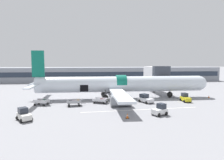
# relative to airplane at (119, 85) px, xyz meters

# --- Properties ---
(ground_plane) EXTENTS (500.00, 500.00, 0.00)m
(ground_plane) POSITION_rel_airplane_xyz_m (-0.57, -4.96, -3.03)
(ground_plane) COLOR gray
(apron_marking_line) EXTENTS (20.39, 1.83, 0.01)m
(apron_marking_line) POSITION_rel_airplane_xyz_m (2.33, -10.77, -3.03)
(apron_marking_line) COLOR silver
(apron_marking_line) RESTS_ON ground_plane
(terminal_strip) EXTENTS (95.24, 9.74, 5.73)m
(terminal_strip) POSITION_rel_airplane_xyz_m (-0.57, 38.72, -0.16)
(terminal_strip) COLOR gray
(terminal_strip) RESTS_ON ground_plane
(jet_bridge_stub) EXTENTS (3.90, 11.20, 7.06)m
(jet_bridge_stub) POSITION_rel_airplane_xyz_m (10.52, 6.32, 2.19)
(jet_bridge_stub) COLOR #4C4C51
(jet_bridge_stub) RESTS_ON ground_plane
(airplane) EXTENTS (40.01, 31.50, 10.43)m
(airplane) POSITION_rel_airplane_xyz_m (0.00, 0.00, 0.00)
(airplane) COLOR silver
(airplane) RESTS_ON ground_plane
(baggage_tug_lead) EXTENTS (1.78, 2.83, 1.71)m
(baggage_tug_lead) POSITION_rel_airplane_xyz_m (13.04, -4.94, -2.32)
(baggage_tug_lead) COLOR yellow
(baggage_tug_lead) RESTS_ON ground_plane
(baggage_tug_mid) EXTENTS (2.85, 3.58, 1.67)m
(baggage_tug_mid) POSITION_rel_airplane_xyz_m (4.68, -5.00, -2.31)
(baggage_tug_mid) COLOR silver
(baggage_tug_mid) RESTS_ON ground_plane
(baggage_tug_rear) EXTENTS (2.61, 3.00, 1.74)m
(baggage_tug_rear) POSITION_rel_airplane_xyz_m (-15.44, -14.98, -2.30)
(baggage_tug_rear) COLOR silver
(baggage_tug_rear) RESTS_ON ground_plane
(baggage_tug_spare) EXTENTS (2.70, 2.39, 1.76)m
(baggage_tug_spare) POSITION_rel_airplane_xyz_m (4.35, -14.36, -2.31)
(baggage_tug_spare) COLOR white
(baggage_tug_spare) RESTS_ON ground_plane
(baggage_cart_loading) EXTENTS (3.71, 2.68, 0.95)m
(baggage_cart_loading) POSITION_rel_airplane_xyz_m (-4.18, -4.60, -2.57)
(baggage_cart_loading) COLOR silver
(baggage_cart_loading) RESTS_ON ground_plane
(baggage_cart_queued) EXTENTS (3.59, 2.40, 1.10)m
(baggage_cart_queued) POSITION_rel_airplane_xyz_m (-9.15, -6.37, -2.47)
(baggage_cart_queued) COLOR #999BA0
(baggage_cart_queued) RESTS_ON ground_plane
(baggage_cart_empty) EXTENTS (3.53, 2.34, 1.11)m
(baggage_cart_empty) POSITION_rel_airplane_xyz_m (-15.34, -5.29, -2.47)
(baggage_cart_empty) COLOR silver
(baggage_cart_empty) RESTS_ON ground_plane
(ground_crew_loader_a) EXTENTS (0.64, 0.54, 1.86)m
(ground_crew_loader_a) POSITION_rel_airplane_xyz_m (-0.45, -2.19, -2.05)
(ground_crew_loader_a) COLOR black
(ground_crew_loader_a) RESTS_ON ground_plane
(ground_crew_loader_b) EXTENTS (0.48, 0.58, 1.67)m
(ground_crew_loader_b) POSITION_rel_airplane_xyz_m (-0.12, -3.70, -2.15)
(ground_crew_loader_b) COLOR black
(ground_crew_loader_b) RESTS_ON ground_plane
(ground_crew_driver) EXTENTS (0.44, 0.62, 1.77)m
(ground_crew_driver) POSITION_rel_airplane_xyz_m (-1.62, -4.84, -2.10)
(ground_crew_driver) COLOR #2D2D33
(ground_crew_driver) RESTS_ON ground_plane
(ground_crew_supervisor) EXTENTS (0.58, 0.55, 1.76)m
(ground_crew_supervisor) POSITION_rel_airplane_xyz_m (-0.60, -4.68, -2.10)
(ground_crew_supervisor) COLOR #2D2D33
(ground_crew_supervisor) RESTS_ON ground_plane
(safety_cone_nose) EXTENTS (0.51, 0.51, 0.63)m
(safety_cone_nose) POSITION_rel_airplane_xyz_m (20.19, -1.74, -2.74)
(safety_cone_nose) COLOR black
(safety_cone_nose) RESTS_ON ground_plane
(safety_cone_engine_left) EXTENTS (0.55, 0.55, 0.75)m
(safety_cone_engine_left) POSITION_rel_airplane_xyz_m (-0.93, -15.59, -2.68)
(safety_cone_engine_left) COLOR black
(safety_cone_engine_left) RESTS_ON ground_plane
(safety_cone_wingtip) EXTENTS (0.43, 0.43, 0.66)m
(safety_cone_wingtip) POSITION_rel_airplane_xyz_m (1.22, -7.17, -2.72)
(safety_cone_wingtip) COLOR black
(safety_cone_wingtip) RESTS_ON ground_plane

